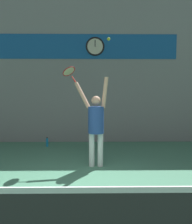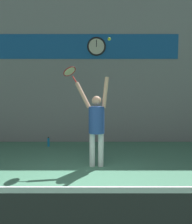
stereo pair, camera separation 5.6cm
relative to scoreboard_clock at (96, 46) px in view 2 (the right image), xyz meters
The scene contains 8 objects.
ground_plane 5.74m from the scoreboard_clock, 96.10° to the right, with size 18.00×18.00×0.00m, color #4C8C6B.
back_wall 0.98m from the scoreboard_clock, behind, with size 18.00×0.10×5.00m.
sponsor_banner 0.50m from the scoreboard_clock, behind, with size 6.64×0.02×0.84m.
scoreboard_clock is the anchor object (origin of this frame).
tennis_player 3.47m from the scoreboard_clock, 90.20° to the right, with size 0.84×0.50×2.10m.
tennis_racket 2.56m from the scoreboard_clock, 106.60° to the right, with size 0.43×0.44×0.42m.
tennis_ball 2.72m from the scoreboard_clock, 84.04° to the right, with size 0.07×0.07×0.07m.
water_bottle 3.62m from the scoreboard_clock, 157.20° to the right, with size 0.07×0.07×0.31m.
Camera 2 is at (0.48, -3.02, 1.71)m, focal length 35.00 mm.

